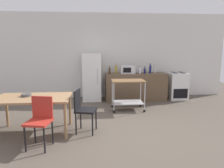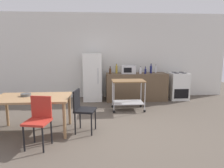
{
  "view_description": "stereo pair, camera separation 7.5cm",
  "coord_description": "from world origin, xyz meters",
  "px_view_note": "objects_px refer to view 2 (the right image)",
  "views": [
    {
      "loc": [
        -0.49,
        -4.15,
        1.74
      ],
      "look_at": [
        -0.01,
        1.2,
        0.8
      ],
      "focal_mm": 33.45,
      "sensor_mm": 36.0,
      "label": 1
    },
    {
      "loc": [
        -0.41,
        -4.16,
        1.74
      ],
      "look_at": [
        -0.01,
        1.2,
        0.8
      ],
      "focal_mm": 33.45,
      "sensor_mm": 36.0,
      "label": 2
    }
  ],
  "objects_px": {
    "chair_black": "(82,108)",
    "stove_oven": "(178,86)",
    "bottle_soda": "(140,71)",
    "fruit_bowl": "(26,95)",
    "bottle_hot_sauce": "(145,71)",
    "microwave": "(128,70)",
    "refrigerator": "(92,77)",
    "chair_red": "(39,118)",
    "kitchen_cart": "(128,90)",
    "bottle_olive_oil": "(110,71)",
    "bottle_vinegar": "(151,69)",
    "dining_table": "(33,101)",
    "bottle_sesame_oil": "(156,69)",
    "bottle_soy_sauce": "(117,69)"
  },
  "relations": [
    {
      "from": "bottle_vinegar",
      "to": "bottle_sesame_oil",
      "type": "distance_m",
      "value": 0.22
    },
    {
      "from": "refrigerator",
      "to": "kitchen_cart",
      "type": "relative_size",
      "value": 1.7
    },
    {
      "from": "chair_black",
      "to": "refrigerator",
      "type": "bearing_deg",
      "value": 9.25
    },
    {
      "from": "bottle_soda",
      "to": "bottle_hot_sauce",
      "type": "distance_m",
      "value": 0.16
    },
    {
      "from": "bottle_hot_sauce",
      "to": "fruit_bowl",
      "type": "distance_m",
      "value": 3.85
    },
    {
      "from": "chair_black",
      "to": "refrigerator",
      "type": "distance_m",
      "value": 2.69
    },
    {
      "from": "chair_red",
      "to": "kitchen_cart",
      "type": "xyz_separation_m",
      "value": [
        1.9,
        2.05,
        0.05
      ]
    },
    {
      "from": "dining_table",
      "to": "bottle_olive_oil",
      "type": "xyz_separation_m",
      "value": [
        1.76,
        2.49,
        0.32
      ]
    },
    {
      "from": "stove_oven",
      "to": "bottle_soy_sauce",
      "type": "xyz_separation_m",
      "value": [
        -2.1,
        0.08,
        0.58
      ]
    },
    {
      "from": "refrigerator",
      "to": "bottle_olive_oil",
      "type": "distance_m",
      "value": 0.63
    },
    {
      "from": "bottle_soy_sauce",
      "to": "bottle_vinegar",
      "type": "bearing_deg",
      "value": -5.46
    },
    {
      "from": "chair_black",
      "to": "stove_oven",
      "type": "height_order",
      "value": "stove_oven"
    },
    {
      "from": "dining_table",
      "to": "stove_oven",
      "type": "height_order",
      "value": "stove_oven"
    },
    {
      "from": "refrigerator",
      "to": "kitchen_cart",
      "type": "distance_m",
      "value": 1.59
    },
    {
      "from": "bottle_olive_oil",
      "to": "microwave",
      "type": "distance_m",
      "value": 0.59
    },
    {
      "from": "chair_black",
      "to": "fruit_bowl",
      "type": "height_order",
      "value": "chair_black"
    },
    {
      "from": "stove_oven",
      "to": "bottle_sesame_oil",
      "type": "xyz_separation_m",
      "value": [
        -0.78,
        0.07,
        0.56
      ]
    },
    {
      "from": "kitchen_cart",
      "to": "fruit_bowl",
      "type": "distance_m",
      "value": 2.69
    },
    {
      "from": "chair_red",
      "to": "bottle_olive_oil",
      "type": "relative_size",
      "value": 3.74
    },
    {
      "from": "bottle_soda",
      "to": "bottle_hot_sauce",
      "type": "height_order",
      "value": "bottle_soda"
    },
    {
      "from": "bottle_hot_sauce",
      "to": "fruit_bowl",
      "type": "xyz_separation_m",
      "value": [
        -3.06,
        -2.34,
        -0.21
      ]
    },
    {
      "from": "kitchen_cart",
      "to": "bottle_sesame_oil",
      "type": "xyz_separation_m",
      "value": [
        1.11,
        1.2,
        0.44
      ]
    },
    {
      "from": "bottle_soy_sauce",
      "to": "microwave",
      "type": "height_order",
      "value": "bottle_soy_sauce"
    },
    {
      "from": "dining_table",
      "to": "refrigerator",
      "type": "xyz_separation_m",
      "value": [
        1.18,
        2.61,
        0.1
      ]
    },
    {
      "from": "chair_black",
      "to": "stove_oven",
      "type": "distance_m",
      "value": 4.02
    },
    {
      "from": "dining_table",
      "to": "bottle_sesame_oil",
      "type": "height_order",
      "value": "bottle_sesame_oil"
    },
    {
      "from": "bottle_soy_sauce",
      "to": "fruit_bowl",
      "type": "distance_m",
      "value": 3.31
    },
    {
      "from": "chair_red",
      "to": "bottle_soy_sauce",
      "type": "xyz_separation_m",
      "value": [
        1.69,
        3.26,
        0.51
      ]
    },
    {
      "from": "kitchen_cart",
      "to": "bottle_olive_oil",
      "type": "xyz_separation_m",
      "value": [
        -0.43,
        1.1,
        0.42
      ]
    },
    {
      "from": "microwave",
      "to": "refrigerator",
      "type": "bearing_deg",
      "value": 174.25
    },
    {
      "from": "kitchen_cart",
      "to": "microwave",
      "type": "distance_m",
      "value": 1.2
    },
    {
      "from": "chair_black",
      "to": "bottle_hot_sauce",
      "type": "bearing_deg",
      "value": -24.44
    },
    {
      "from": "bottle_olive_oil",
      "to": "chair_red",
      "type": "bearing_deg",
      "value": -115.03
    },
    {
      "from": "bottle_hot_sauce",
      "to": "bottle_sesame_oil",
      "type": "xyz_separation_m",
      "value": [
        0.4,
        0.17,
        0.03
      ]
    },
    {
      "from": "stove_oven",
      "to": "kitchen_cart",
      "type": "bearing_deg",
      "value": -149.03
    },
    {
      "from": "bottle_soda",
      "to": "fruit_bowl",
      "type": "height_order",
      "value": "bottle_soda"
    },
    {
      "from": "kitchen_cart",
      "to": "refrigerator",
      "type": "bearing_deg",
      "value": 129.73
    },
    {
      "from": "bottle_olive_oil",
      "to": "stove_oven",
      "type": "bearing_deg",
      "value": 0.89
    },
    {
      "from": "bottle_soda",
      "to": "stove_oven",
      "type": "bearing_deg",
      "value": 4.21
    },
    {
      "from": "bottle_soda",
      "to": "bottle_hot_sauce",
      "type": "xyz_separation_m",
      "value": [
        0.16,
        -0.01,
        -0.01
      ]
    },
    {
      "from": "kitchen_cart",
      "to": "bottle_olive_oil",
      "type": "distance_m",
      "value": 1.25
    },
    {
      "from": "chair_red",
      "to": "chair_black",
      "type": "relative_size",
      "value": 1.0
    },
    {
      "from": "bottle_vinegar",
      "to": "fruit_bowl",
      "type": "height_order",
      "value": "bottle_vinegar"
    },
    {
      "from": "bottle_soda",
      "to": "fruit_bowl",
      "type": "xyz_separation_m",
      "value": [
        -2.9,
        -2.34,
        -0.22
      ]
    },
    {
      "from": "refrigerator",
      "to": "bottle_vinegar",
      "type": "distance_m",
      "value": 1.95
    },
    {
      "from": "dining_table",
      "to": "refrigerator",
      "type": "distance_m",
      "value": 2.86
    },
    {
      "from": "fruit_bowl",
      "to": "bottle_hot_sauce",
      "type": "bearing_deg",
      "value": 37.37
    },
    {
      "from": "kitchen_cart",
      "to": "bottle_sesame_oil",
      "type": "distance_m",
      "value": 1.7
    },
    {
      "from": "stove_oven",
      "to": "bottle_hot_sauce",
      "type": "bearing_deg",
      "value": -174.78
    },
    {
      "from": "dining_table",
      "to": "chair_black",
      "type": "xyz_separation_m",
      "value": [
        1.01,
        -0.07,
        -0.15
      ]
    }
  ]
}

